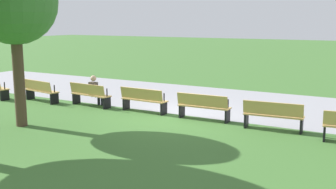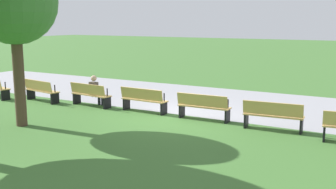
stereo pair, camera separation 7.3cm
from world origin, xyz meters
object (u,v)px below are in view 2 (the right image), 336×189
bench_3 (143,99)px  bench_5 (273,115)px  bench_1 (41,90)px  bench_4 (203,106)px  person_seated (96,90)px  tree_0 (14,3)px  bench_2 (90,94)px

bench_3 → bench_5: 4.68m
bench_1 → bench_4: bearing=12.1°
bench_5 → person_seated: size_ratio=1.49×
bench_3 → tree_0: size_ratio=0.35×
bench_4 → bench_5: bearing=-5.2°
person_seated → bench_3: bearing=5.5°
bench_4 → bench_2: bearing=180.0°
tree_0 → person_seated: bearing=88.1°
bench_2 → bench_5: same height
bench_5 → tree_0: (-6.96, -3.30, 3.27)m
bench_5 → person_seated: person_seated is taller
bench_5 → bench_4: bearing=171.4°
bench_5 → person_seated: (-6.85, 0.13, 0.16)m
bench_2 → person_seated: size_ratio=1.49×
bench_4 → bench_5: (2.34, -0.14, 0.00)m
bench_1 → bench_3: bearing=13.8°
bench_2 → bench_4: 4.68m
bench_3 → bench_4: same height
bench_5 → tree_0: bearing=-159.8°
bench_2 → person_seated: (0.17, 0.13, 0.16)m
bench_2 → person_seated: 0.27m
bench_2 → bench_3: 2.34m
bench_1 → tree_0: tree_0 is taller
bench_1 → bench_2: 2.34m
bench_3 → person_seated: person_seated is taller
bench_2 → bench_3: same height
bench_4 → tree_0: size_ratio=0.35×
bench_4 → bench_3: bearing=178.3°
bench_5 → bench_3: bearing=173.1°
bench_2 → tree_0: tree_0 is taller
bench_1 → person_seated: 2.53m
bench_2 → bench_5: 7.02m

